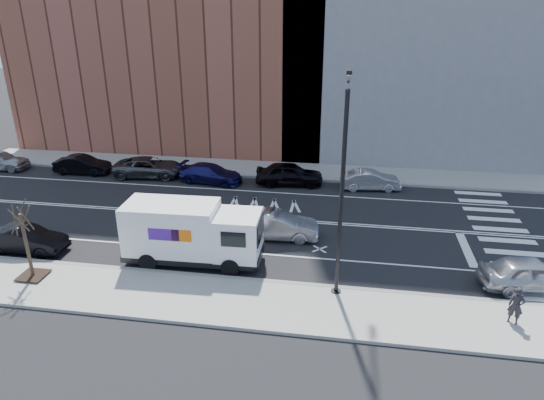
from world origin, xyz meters
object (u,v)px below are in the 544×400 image
(driving_sedan, at_px, (276,225))
(near_parked_front, at_px, (531,274))
(far_parked_b, at_px, (83,165))
(fedex_van, at_px, (192,232))
(pedestrian, at_px, (516,306))

(driving_sedan, relative_size, near_parked_front, 1.03)
(driving_sedan, distance_m, near_parked_front, 12.46)
(far_parked_b, xyz_separation_m, near_parked_front, (27.97, -11.45, 0.08))
(fedex_van, xyz_separation_m, pedestrian, (14.20, -2.93, -0.67))
(fedex_van, distance_m, driving_sedan, 4.98)
(near_parked_front, distance_m, pedestrian, 3.34)
(near_parked_front, height_order, pedestrian, pedestrian)
(fedex_van, xyz_separation_m, far_parked_b, (-12.26, 11.49, -0.93))
(pedestrian, bearing_deg, far_parked_b, 174.23)
(driving_sedan, relative_size, pedestrian, 2.87)
(far_parked_b, height_order, driving_sedan, driving_sedan)
(fedex_van, bearing_deg, near_parked_front, -1.65)
(far_parked_b, distance_m, near_parked_front, 30.23)
(near_parked_front, xyz_separation_m, pedestrian, (-1.52, -2.97, 0.19))
(fedex_van, height_order, driving_sedan, fedex_van)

